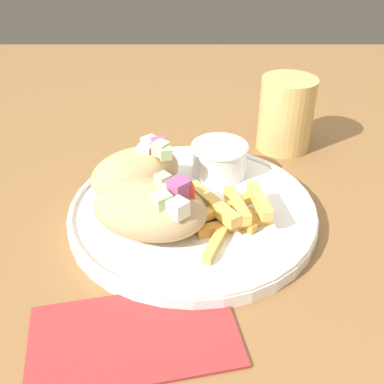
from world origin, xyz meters
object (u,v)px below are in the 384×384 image
at_px(sauce_ramekin, 219,157).
at_px(pita_sandwich_far, 135,174).
at_px(fries_pile, 224,212).
at_px(water_glass, 285,117).
at_px(pita_sandwich_near, 150,208).
at_px(plate, 192,210).

bearing_deg(sauce_ramekin, pita_sandwich_far, -153.46).
bearing_deg(sauce_ramekin, fries_pile, -89.27).
relative_size(sauce_ramekin, water_glass, 0.70).
distance_m(pita_sandwich_near, pita_sandwich_far, 0.06).
bearing_deg(pita_sandwich_far, fries_pile, -61.11).
distance_m(pita_sandwich_near, fries_pile, 0.08).
relative_size(pita_sandwich_far, sauce_ramekin, 1.82).
distance_m(plate, fries_pile, 0.04).
height_order(pita_sandwich_near, water_glass, water_glass).
relative_size(fries_pile, water_glass, 1.09).
bearing_deg(pita_sandwich_near, sauce_ramekin, 72.79).
height_order(pita_sandwich_near, fries_pile, pita_sandwich_near).
bearing_deg(plate, fries_pile, -37.24).
bearing_deg(pita_sandwich_near, fries_pile, 25.65).
height_order(fries_pile, water_glass, water_glass).
height_order(fries_pile, sauce_ramekin, sauce_ramekin).
bearing_deg(pita_sandwich_near, plate, 58.34).
distance_m(plate, sauce_ramekin, 0.08).
bearing_deg(water_glass, fries_pile, -115.93).
height_order(pita_sandwich_far, water_glass, water_glass).
xyz_separation_m(fries_pile, sauce_ramekin, (-0.00, 0.10, 0.01)).
distance_m(pita_sandwich_far, fries_pile, 0.11).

